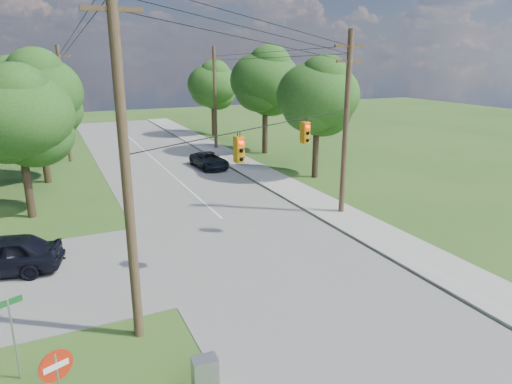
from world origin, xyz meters
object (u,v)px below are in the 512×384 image
control_cabinet (205,378)px  car_cross_dark (0,255)px  pole_sw (124,154)px  pole_ne (346,122)px  pole_north_w (64,104)px  do_not_enter_sign (57,375)px  pole_north_e (215,98)px  car_main_north (209,160)px

control_cabinet → car_cross_dark: bearing=121.3°
pole_sw → car_cross_dark: pole_sw is taller
pole_ne → car_cross_dark: pole_ne is taller
pole_north_w → do_not_enter_sign: pole_north_w is taller
pole_ne → pole_north_e: size_ratio=1.05×
pole_ne → pole_north_w: bearing=122.3°
control_cabinet → do_not_enter_sign: size_ratio=0.50×
car_cross_dark → do_not_enter_sign: size_ratio=2.02×
pole_sw → pole_ne: pole_sw is taller
pole_ne → control_cabinet: bearing=-137.6°
car_main_north → do_not_enter_sign: 28.47m
pole_ne → control_cabinet: pole_ne is taller
pole_north_w → do_not_enter_sign: bearing=-93.6°
do_not_enter_sign → control_cabinet: bearing=-23.1°
pole_sw → do_not_enter_sign: size_ratio=4.84×
pole_north_e → car_main_north: 9.54m
control_cabinet → pole_sw: bearing=110.2°
pole_sw → control_cabinet: (1.10, -3.74, -5.61)m
car_main_north → do_not_enter_sign: do_not_enter_sign is taller
pole_north_e → pole_north_w: same height
pole_ne → car_main_north: bearing=103.4°
do_not_enter_sign → pole_north_e: bearing=43.1°
pole_north_e → do_not_enter_sign: size_ratio=4.04×
pole_ne → pole_north_w: 26.03m
pole_north_e → control_cabinet: pole_north_e is taller
pole_sw → car_cross_dark: bearing=122.7°
control_cabinet → do_not_enter_sign: (-3.60, 0.12, 1.18)m
pole_ne → do_not_enter_sign: 19.88m
pole_ne → do_not_enter_sign: pole_ne is taller
pole_north_e → car_cross_dark: (-18.00, -22.60, -4.24)m
car_main_north → pole_ne: bearing=-80.2°
pole_north_w → pole_ne: bearing=-57.7°
do_not_enter_sign → pole_sw: bearing=34.2°
pole_north_e → control_cabinet: bearing=-110.4°
pole_north_w → control_cabinet: 33.68m
pole_north_w → do_not_enter_sign: 33.45m
pole_north_e → car_cross_dark: bearing=-128.5°
pole_sw → pole_north_e: size_ratio=1.20×
pole_north_w → car_cross_dark: (-4.10, -22.60, -4.24)m
pole_north_e → control_cabinet: 35.86m
pole_ne → pole_north_e: pole_ne is taller
pole_ne → control_cabinet: 17.49m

